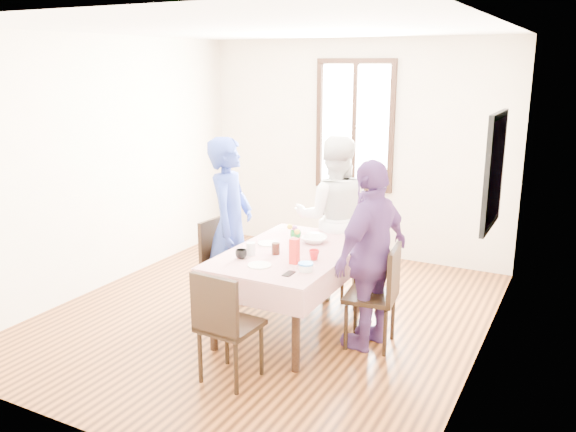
{
  "coord_description": "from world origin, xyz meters",
  "views": [
    {
      "loc": [
        2.69,
        -4.71,
        2.41
      ],
      "look_at": [
        0.35,
        -0.25,
        1.1
      ],
      "focal_mm": 36.89,
      "sensor_mm": 36.0,
      "label": 1
    }
  ],
  "objects_px": {
    "person_left": "(230,226)",
    "person_far": "(334,217)",
    "dining_table": "(291,291)",
    "chair_right": "(371,296)",
    "chair_far": "(334,252)",
    "chair_left": "(229,266)",
    "chair_near": "(230,325)",
    "person_right": "(370,255)"
  },
  "relations": [
    {
      "from": "dining_table",
      "to": "chair_right",
      "type": "height_order",
      "value": "chair_right"
    },
    {
      "from": "chair_right",
      "to": "person_left",
      "type": "xyz_separation_m",
      "value": [
        -1.5,
        0.09,
        0.41
      ]
    },
    {
      "from": "chair_near",
      "to": "person_far",
      "type": "xyz_separation_m",
      "value": [
        0.0,
        2.0,
        0.4
      ]
    },
    {
      "from": "person_right",
      "to": "chair_left",
      "type": "bearing_deg",
      "value": -79.41
    },
    {
      "from": "chair_right",
      "to": "chair_near",
      "type": "height_order",
      "value": "same"
    },
    {
      "from": "chair_far",
      "to": "person_far",
      "type": "xyz_separation_m",
      "value": [
        0.0,
        -0.02,
        0.4
      ]
    },
    {
      "from": "chair_right",
      "to": "person_far",
      "type": "relative_size",
      "value": 0.53
    },
    {
      "from": "chair_near",
      "to": "person_right",
      "type": "bearing_deg",
      "value": 58.46
    },
    {
      "from": "chair_left",
      "to": "person_right",
      "type": "bearing_deg",
      "value": 91.1
    },
    {
      "from": "chair_left",
      "to": "chair_near",
      "type": "bearing_deg",
      "value": 38.1
    },
    {
      "from": "chair_left",
      "to": "person_left",
      "type": "relative_size",
      "value": 0.52
    },
    {
      "from": "chair_left",
      "to": "chair_far",
      "type": "height_order",
      "value": "same"
    },
    {
      "from": "chair_left",
      "to": "chair_right",
      "type": "distance_m",
      "value": 1.52
    },
    {
      "from": "chair_left",
      "to": "person_right",
      "type": "height_order",
      "value": "person_right"
    },
    {
      "from": "chair_far",
      "to": "chair_near",
      "type": "relative_size",
      "value": 1.0
    },
    {
      "from": "person_right",
      "to": "dining_table",
      "type": "bearing_deg",
      "value": -72.35
    },
    {
      "from": "chair_far",
      "to": "dining_table",
      "type": "bearing_deg",
      "value": 90.1
    },
    {
      "from": "person_left",
      "to": "person_right",
      "type": "xyz_separation_m",
      "value": [
        1.48,
        -0.09,
        -0.04
      ]
    },
    {
      "from": "person_left",
      "to": "person_right",
      "type": "distance_m",
      "value": 1.48
    },
    {
      "from": "chair_left",
      "to": "chair_right",
      "type": "bearing_deg",
      "value": 91.15
    },
    {
      "from": "chair_far",
      "to": "person_right",
      "type": "height_order",
      "value": "person_right"
    },
    {
      "from": "chair_right",
      "to": "dining_table",
      "type": "bearing_deg",
      "value": 86.44
    },
    {
      "from": "dining_table",
      "to": "chair_far",
      "type": "distance_m",
      "value": 1.01
    },
    {
      "from": "chair_left",
      "to": "person_far",
      "type": "relative_size",
      "value": 0.53
    },
    {
      "from": "person_left",
      "to": "chair_left",
      "type": "bearing_deg",
      "value": 75.77
    },
    {
      "from": "dining_table",
      "to": "person_far",
      "type": "height_order",
      "value": "person_far"
    },
    {
      "from": "chair_right",
      "to": "chair_far",
      "type": "bearing_deg",
      "value": 31.2
    },
    {
      "from": "chair_left",
      "to": "person_right",
      "type": "relative_size",
      "value": 0.55
    },
    {
      "from": "chair_right",
      "to": "chair_left",
      "type": "bearing_deg",
      "value": 79.52
    },
    {
      "from": "chair_far",
      "to": "chair_near",
      "type": "height_order",
      "value": "same"
    },
    {
      "from": "person_left",
      "to": "chair_far",
      "type": "bearing_deg",
      "value": -54.5
    },
    {
      "from": "chair_right",
      "to": "person_far",
      "type": "xyz_separation_m",
      "value": [
        -0.76,
        0.94,
        0.4
      ]
    },
    {
      "from": "chair_right",
      "to": "person_far",
      "type": "height_order",
      "value": "person_far"
    },
    {
      "from": "person_left",
      "to": "person_far",
      "type": "relative_size",
      "value": 1.02
    },
    {
      "from": "chair_right",
      "to": "chair_far",
      "type": "height_order",
      "value": "same"
    },
    {
      "from": "chair_near",
      "to": "person_far",
      "type": "height_order",
      "value": "person_far"
    },
    {
      "from": "chair_left",
      "to": "person_right",
      "type": "xyz_separation_m",
      "value": [
        1.5,
        -0.09,
        0.37
      ]
    },
    {
      "from": "chair_far",
      "to": "chair_near",
      "type": "bearing_deg",
      "value": 90.1
    },
    {
      "from": "chair_left",
      "to": "chair_near",
      "type": "distance_m",
      "value": 1.37
    },
    {
      "from": "person_far",
      "to": "person_right",
      "type": "xyz_separation_m",
      "value": [
        0.74,
        -0.94,
        -0.03
      ]
    },
    {
      "from": "person_far",
      "to": "person_right",
      "type": "relative_size",
      "value": 1.03
    },
    {
      "from": "chair_left",
      "to": "person_right",
      "type": "distance_m",
      "value": 1.54
    }
  ]
}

